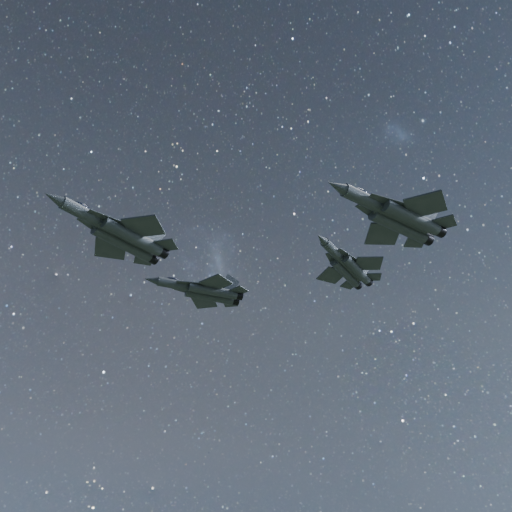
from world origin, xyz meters
TOP-DOWN VIEW (x-y plane):
  - jet_lead at (-18.64, 7.07)m, footprint 20.18×13.84m
  - jet_left at (0.42, 16.54)m, footprint 17.37×11.84m
  - jet_right at (6.54, -20.69)m, footprint 18.57×13.26m
  - jet_slot at (12.81, -4.98)m, footprint 15.65×10.34m

SIDE VIEW (x-z plane):
  - jet_right at x=6.54m, z-range 138.62..143.36m
  - jet_slot at x=12.81m, z-range 142.25..146.25m
  - jet_lead at x=-18.64m, z-range 142.05..147.12m
  - jet_left at x=0.42m, z-range 144.02..148.38m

